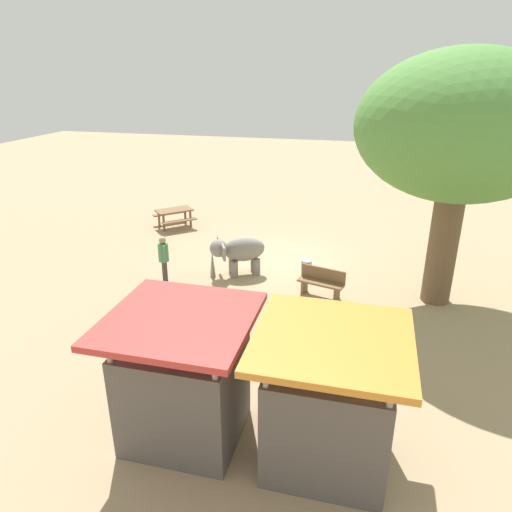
{
  "coord_description": "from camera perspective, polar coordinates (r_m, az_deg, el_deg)",
  "views": [
    {
      "loc": [
        -2.93,
        15.21,
        6.46
      ],
      "look_at": [
        0.48,
        1.69,
        0.8
      ],
      "focal_mm": 32.83,
      "sensor_mm": 36.0,
      "label": 1
    }
  ],
  "objects": [
    {
      "name": "feed_bucket",
      "position": [
        16.12,
        6.18,
        -1.06
      ],
      "size": [
        0.36,
        0.36,
        0.32
      ],
      "primitive_type": "cylinder",
      "color": "gray",
      "rests_on": "ground_plane"
    },
    {
      "name": "market_stall_red",
      "position": [
        8.87,
        -8.76,
        -15.1
      ],
      "size": [
        2.5,
        2.5,
        2.52
      ],
      "color": "#59514C",
      "rests_on": "ground_plane"
    },
    {
      "name": "wooden_bench",
      "position": [
        14.2,
        7.99,
        -3.09
      ],
      "size": [
        1.46,
        0.76,
        0.88
      ],
      "rotation": [
        0.0,
        0.0,
        6.01
      ],
      "color": "brown",
      "rests_on": "ground_plane"
    },
    {
      "name": "shade_tree_main",
      "position": [
        13.63,
        23.77,
        13.95
      ],
      "size": [
        5.53,
        5.07,
        6.98
      ],
      "color": "brown",
      "rests_on": "ground_plane"
    },
    {
      "name": "picnic_table_near",
      "position": [
        20.47,
        -9.91,
        5.08
      ],
      "size": [
        2.11,
        2.11,
        0.78
      ],
      "rotation": [
        0.0,
        0.0,
        0.75
      ],
      "color": "brown",
      "rests_on": "ground_plane"
    },
    {
      "name": "elephant",
      "position": [
        15.41,
        -2.15,
        0.62
      ],
      "size": [
        1.82,
        1.56,
        1.29
      ],
      "rotation": [
        0.0,
        0.0,
        0.49
      ],
      "color": "gray",
      "rests_on": "ground_plane"
    },
    {
      "name": "person_handler",
      "position": [
        14.86,
        -11.18,
        -0.14
      ],
      "size": [
        0.32,
        0.44,
        1.62
      ],
      "rotation": [
        0.0,
        0.0,
        -2.56
      ],
      "color": "#3F3833",
      "rests_on": "ground_plane"
    },
    {
      "name": "ground_plane",
      "position": [
        16.79,
        3.0,
        -0.58
      ],
      "size": [
        60.0,
        60.0,
        0.0
      ],
      "primitive_type": "plane",
      "color": "tan"
    },
    {
      "name": "market_stall_orange",
      "position": [
        8.37,
        8.78,
        -17.74
      ],
      "size": [
        2.5,
        2.5,
        2.52
      ],
      "color": "#59514C",
      "rests_on": "ground_plane"
    }
  ]
}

